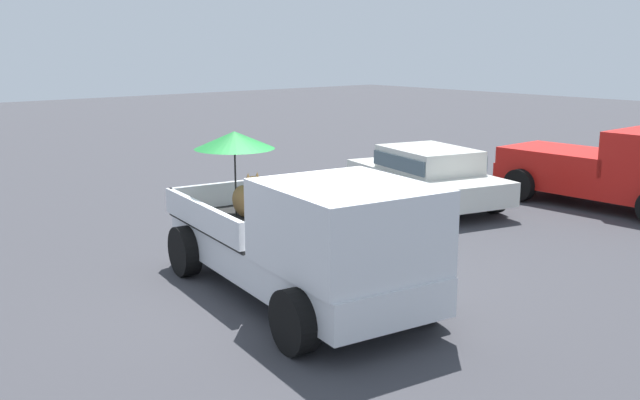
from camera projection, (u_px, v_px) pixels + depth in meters
The scene contains 4 objects.
ground_plane at pixel (293, 295), 10.54m from camera, with size 80.00×80.00×0.00m, color #38383D.
pickup_truck_main at pixel (306, 238), 10.00m from camera, with size 5.26×2.81×2.26m.
pickup_truck_far at pixel (615, 170), 16.01m from camera, with size 4.84×2.25×1.80m.
parked_sedan_near at pixel (427, 173), 16.31m from camera, with size 4.59×2.71×1.33m.
Camera 1 is at (7.93, -6.11, 3.62)m, focal length 40.25 mm.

